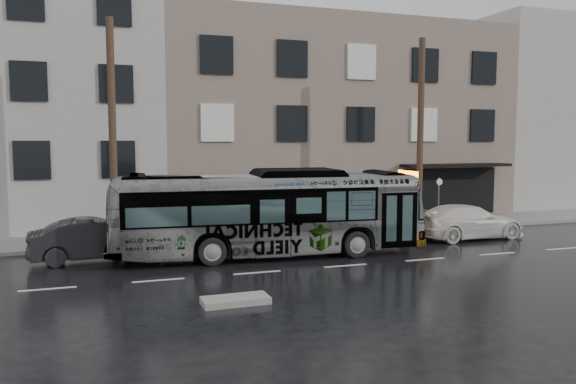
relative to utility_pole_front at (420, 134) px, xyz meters
name	(u,v)px	position (x,y,z in m)	size (l,w,h in m)	color
ground	(319,252)	(-6.50, -3.30, -4.65)	(120.00, 120.00, 0.00)	black
sidewalk	(280,231)	(-6.50, 1.60, -4.58)	(90.00, 3.60, 0.15)	gray
building_taupe	(318,122)	(-1.50, 9.40, 0.85)	(20.00, 12.00, 11.00)	gray
building_filler	(559,118)	(17.50, 9.40, 1.35)	(18.00, 12.00, 12.00)	#AEABA5
utility_pole_front	(420,134)	(0.00, 0.00, 0.00)	(0.30, 0.30, 9.00)	#4E3827
utility_pole_rear	(113,133)	(-14.00, 0.00, 0.00)	(0.30, 0.30, 9.00)	#4E3827
sign_post	(438,202)	(1.10, 0.00, -3.30)	(0.06, 0.06, 2.40)	slate
bus	(268,213)	(-8.55, -3.25, -3.01)	(2.75, 11.75, 3.27)	#B2B2B2
white_sedan	(468,222)	(0.93, -2.54, -3.89)	(2.12, 5.22, 1.51)	white
dark_sedan	(97,240)	(-14.70, -2.09, -3.88)	(1.63, 4.67, 1.54)	black
slush_pile	(235,300)	(-11.19, -9.00, -4.56)	(1.80, 0.80, 0.18)	#9C9894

